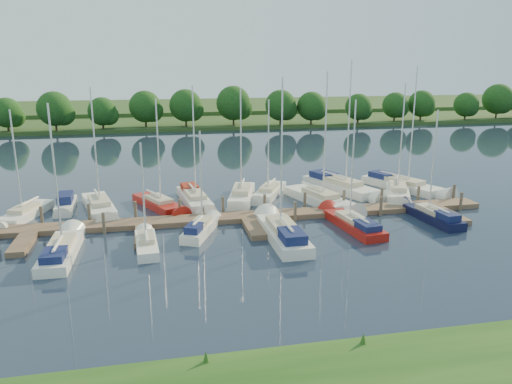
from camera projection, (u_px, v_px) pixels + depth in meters
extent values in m
plane|color=#1A2134|center=(270.00, 257.00, 32.07)|extent=(260.00, 260.00, 0.00)
cube|color=brown|center=(247.00, 217.00, 39.59)|extent=(40.00, 2.00, 0.40)
cube|color=brown|center=(22.00, 244.00, 33.65)|extent=(1.20, 4.00, 0.40)
cube|color=brown|center=(143.00, 236.00, 35.20)|extent=(1.20, 4.00, 0.40)
cube|color=brown|center=(254.00, 229.00, 36.75)|extent=(1.20, 4.00, 0.40)
cube|color=brown|center=(356.00, 222.00, 38.30)|extent=(1.20, 4.00, 0.40)
cube|color=brown|center=(450.00, 216.00, 39.86)|extent=(1.20, 4.00, 0.40)
cylinder|color=#473D33|center=(42.00, 219.00, 37.71)|extent=(0.24, 0.24, 2.00)
cylinder|color=#473D33|center=(90.00, 216.00, 38.38)|extent=(0.24, 0.24, 2.00)
cylinder|color=#473D33|center=(136.00, 214.00, 39.05)|extent=(0.24, 0.24, 2.00)
cylinder|color=#473D33|center=(180.00, 211.00, 39.72)|extent=(0.24, 0.24, 2.00)
cylinder|color=#473D33|center=(223.00, 209.00, 40.39)|extent=(0.24, 0.24, 2.00)
cylinder|color=#473D33|center=(265.00, 206.00, 41.06)|extent=(0.24, 0.24, 2.00)
cylinder|color=#473D33|center=(305.00, 204.00, 41.73)|extent=(0.24, 0.24, 2.00)
cylinder|color=#473D33|center=(344.00, 202.00, 42.40)|extent=(0.24, 0.24, 2.00)
cylinder|color=#473D33|center=(381.00, 199.00, 43.07)|extent=(0.24, 0.24, 2.00)
cylinder|color=#473D33|center=(418.00, 197.00, 43.74)|extent=(0.24, 0.24, 2.00)
cylinder|color=#473D33|center=(454.00, 195.00, 44.41)|extent=(0.24, 0.24, 2.00)
cylinder|color=#473D33|center=(104.00, 226.00, 36.16)|extent=(0.24, 0.24, 2.00)
cylinder|color=#473D33|center=(203.00, 220.00, 37.56)|extent=(0.24, 0.24, 2.00)
cylinder|color=#473D33|center=(295.00, 214.00, 38.96)|extent=(0.24, 0.24, 2.00)
cylinder|color=#473D33|center=(381.00, 209.00, 40.36)|extent=(0.24, 0.24, 2.00)
cylinder|color=#473D33|center=(461.00, 204.00, 41.75)|extent=(0.24, 0.24, 2.00)
cube|color=#29461B|center=(188.00, 120.00, 103.03)|extent=(180.00, 30.00, 0.60)
cube|color=#334E22|center=(181.00, 107.00, 126.61)|extent=(220.00, 40.00, 1.40)
cylinder|color=#38281C|center=(5.00, 127.00, 85.62)|extent=(0.36, 0.36, 2.35)
sphere|color=#16340E|center=(3.00, 110.00, 84.88)|extent=(5.48, 5.48, 5.48)
sphere|color=#16340E|center=(11.00, 115.00, 85.50)|extent=(3.91, 3.91, 3.91)
cylinder|color=#38281C|center=(65.00, 125.00, 87.94)|extent=(0.36, 0.36, 2.42)
sphere|color=#16340E|center=(63.00, 108.00, 87.18)|extent=(5.66, 5.66, 5.66)
sphere|color=#16340E|center=(71.00, 112.00, 87.82)|extent=(4.04, 4.04, 4.04)
cylinder|color=#38281C|center=(109.00, 125.00, 87.68)|extent=(0.36, 0.36, 2.42)
sphere|color=#16340E|center=(108.00, 108.00, 86.93)|extent=(5.65, 5.65, 5.65)
sphere|color=#16340E|center=(115.00, 113.00, 87.56)|extent=(4.03, 4.03, 4.03)
cylinder|color=#38281C|center=(149.00, 125.00, 87.88)|extent=(0.36, 0.36, 2.45)
sphere|color=#16340E|center=(148.00, 108.00, 87.11)|extent=(5.73, 5.73, 5.73)
sphere|color=#16340E|center=(156.00, 112.00, 87.75)|extent=(4.09, 4.09, 4.09)
cylinder|color=#38281C|center=(190.00, 123.00, 90.73)|extent=(0.36, 0.36, 2.41)
sphere|color=#16340E|center=(189.00, 107.00, 89.98)|extent=(5.62, 5.62, 5.62)
sphere|color=#16340E|center=(196.00, 111.00, 90.61)|extent=(4.02, 4.02, 4.02)
cylinder|color=#38281C|center=(236.00, 124.00, 90.70)|extent=(0.36, 0.36, 2.24)
sphere|color=#16340E|center=(236.00, 108.00, 90.00)|extent=(5.23, 5.23, 5.23)
sphere|color=#16340E|center=(242.00, 112.00, 90.60)|extent=(3.74, 3.74, 3.74)
cylinder|color=#38281C|center=(281.00, 122.00, 93.79)|extent=(0.36, 0.36, 2.04)
sphere|color=#16340E|center=(281.00, 109.00, 93.16)|extent=(4.75, 4.75, 4.75)
sphere|color=#16340E|center=(286.00, 112.00, 93.72)|extent=(3.39, 3.39, 3.39)
cylinder|color=#38281C|center=(318.00, 120.00, 95.51)|extent=(0.36, 0.36, 2.39)
sphere|color=#16340E|center=(319.00, 105.00, 94.76)|extent=(5.58, 5.58, 5.58)
sphere|color=#16340E|center=(324.00, 109.00, 95.39)|extent=(3.98, 3.98, 3.98)
cylinder|color=#38281C|center=(353.00, 118.00, 97.69)|extent=(0.36, 0.36, 2.72)
sphere|color=#16340E|center=(354.00, 101.00, 96.85)|extent=(6.34, 6.34, 6.34)
sphere|color=#16340E|center=(360.00, 105.00, 97.53)|extent=(4.53, 4.53, 4.53)
cylinder|color=#38281C|center=(389.00, 119.00, 98.06)|extent=(0.36, 0.36, 2.00)
sphere|color=#16340E|center=(390.00, 107.00, 97.44)|extent=(4.66, 4.66, 4.66)
sphere|color=#16340E|center=(394.00, 110.00, 97.99)|extent=(3.33, 3.33, 3.33)
cylinder|color=#38281C|center=(426.00, 118.00, 98.88)|extent=(0.36, 0.36, 2.54)
sphere|color=#16340E|center=(427.00, 102.00, 98.09)|extent=(5.92, 5.92, 5.92)
sphere|color=#16340E|center=(432.00, 106.00, 98.74)|extent=(4.23, 4.23, 4.23)
cylinder|color=#38281C|center=(462.00, 116.00, 99.66)|extent=(0.36, 0.36, 2.83)
sphere|color=#16340E|center=(464.00, 99.00, 98.77)|extent=(6.60, 6.60, 6.60)
sphere|color=#16340E|center=(469.00, 103.00, 99.48)|extent=(4.72, 4.72, 4.72)
cylinder|color=#38281C|center=(501.00, 117.00, 101.54)|extent=(0.36, 0.36, 2.09)
sphere|color=#16340E|center=(503.00, 105.00, 100.89)|extent=(4.88, 4.88, 4.88)
sphere|color=#16340E|center=(506.00, 108.00, 101.46)|extent=(3.48, 3.48, 3.48)
cube|color=white|center=(27.00, 215.00, 40.22)|extent=(3.40, 6.16, 1.01)
cone|color=white|center=(5.00, 227.00, 37.37)|extent=(1.43, 2.23, 0.83)
cube|color=#B8AC8E|center=(24.00, 209.00, 39.78)|extent=(2.01, 2.93, 0.46)
cylinder|color=silver|center=(16.00, 162.00, 38.50)|extent=(0.12, 0.12, 8.02)
cylinder|color=silver|center=(30.00, 201.00, 40.54)|extent=(0.91, 2.57, 0.10)
cylinder|color=white|center=(30.00, 201.00, 40.54)|extent=(0.92, 2.32, 0.20)
cube|color=white|center=(66.00, 207.00, 42.49)|extent=(1.66, 4.47, 0.93)
cone|color=white|center=(63.00, 214.00, 40.42)|extent=(0.79, 1.35, 0.73)
cube|color=#151D49|center=(65.00, 198.00, 42.30)|extent=(1.28, 2.48, 0.84)
cube|color=white|center=(99.00, 208.00, 42.10)|extent=(3.55, 7.32, 1.10)
cone|color=white|center=(106.00, 220.00, 39.01)|extent=(1.53, 2.63, 0.99)
cube|color=#B8AC8E|center=(99.00, 201.00, 41.62)|extent=(2.17, 3.43, 0.50)
cylinder|color=silver|center=(95.00, 147.00, 40.13)|extent=(0.12, 0.12, 9.53)
cylinder|color=silver|center=(97.00, 194.00, 42.44)|extent=(0.83, 3.11, 0.10)
cylinder|color=white|center=(97.00, 194.00, 42.44)|extent=(0.84, 2.79, 0.20)
cube|color=maroon|center=(158.00, 205.00, 42.97)|extent=(4.42, 6.56, 0.95)
cone|color=maroon|center=(176.00, 214.00, 40.51)|extent=(1.79, 2.41, 0.90)
cube|color=#B8AC8E|center=(159.00, 199.00, 42.58)|extent=(2.47, 3.19, 0.43)
cylinder|color=silver|center=(158.00, 151.00, 41.26)|extent=(0.12, 0.12, 8.66)
cylinder|color=silver|center=(154.00, 193.00, 43.23)|extent=(1.35, 2.64, 0.10)
cylinder|color=white|center=(154.00, 193.00, 43.23)|extent=(1.30, 2.40, 0.20)
cube|color=white|center=(194.00, 201.00, 44.32)|extent=(2.82, 7.25, 1.05)
cone|color=white|center=(203.00, 212.00, 41.09)|extent=(1.28, 2.57, 0.99)
cube|color=#B8AC8E|center=(195.00, 195.00, 43.83)|extent=(1.86, 3.34, 0.48)
cube|color=maroon|center=(190.00, 187.00, 45.94)|extent=(1.63, 2.27, 0.53)
cylinder|color=silver|center=(194.00, 143.00, 42.33)|extent=(0.12, 0.12, 9.54)
cylinder|color=silver|center=(192.00, 187.00, 44.70)|extent=(0.49, 3.17, 0.10)
cylinder|color=white|center=(192.00, 187.00, 44.70)|extent=(0.54, 2.83, 0.20)
cube|color=white|center=(242.00, 197.00, 45.36)|extent=(3.61, 7.10, 1.22)
cone|color=white|center=(239.00, 208.00, 42.06)|extent=(1.54, 2.56, 0.96)
cube|color=#B8AC8E|center=(242.00, 190.00, 44.83)|extent=(2.18, 3.34, 0.56)
cylinder|color=silver|center=(241.00, 142.00, 43.37)|extent=(0.12, 0.12, 9.23)
cylinder|color=silver|center=(243.00, 183.00, 45.71)|extent=(0.89, 3.00, 0.10)
cylinder|color=white|center=(243.00, 183.00, 45.71)|extent=(0.90, 2.69, 0.20)
cube|color=white|center=(270.00, 193.00, 46.89)|extent=(4.40, 6.22, 0.97)
cone|color=white|center=(261.00, 202.00, 44.05)|extent=(1.77, 2.30, 0.86)
cube|color=#B8AC8E|center=(269.00, 188.00, 46.46)|extent=(2.43, 3.04, 0.44)
cylinder|color=silver|center=(268.00, 146.00, 45.15)|extent=(0.12, 0.12, 8.28)
cylinder|color=silver|center=(272.00, 182.00, 47.22)|extent=(1.39, 2.48, 0.10)
cylinder|color=white|center=(272.00, 182.00, 47.22)|extent=(1.33, 2.26, 0.20)
cube|color=white|center=(318.00, 201.00, 44.32)|extent=(4.46, 8.16, 1.18)
cone|color=white|center=(346.00, 212.00, 40.99)|extent=(1.87, 2.95, 1.10)
cube|color=#B8AC8E|center=(321.00, 193.00, 43.79)|extent=(2.64, 3.87, 0.54)
cylinder|color=silver|center=(325.00, 136.00, 42.14)|extent=(0.12, 0.12, 10.61)
cylinder|color=silver|center=(313.00, 186.00, 44.68)|extent=(1.16, 3.40, 0.10)
cylinder|color=white|center=(313.00, 186.00, 44.68)|extent=(1.13, 3.06, 0.20)
cube|color=white|center=(339.00, 189.00, 48.44)|extent=(5.39, 8.80, 1.24)
cone|color=white|center=(372.00, 199.00, 45.00)|extent=(2.22, 3.22, 1.19)
cube|color=#B8AC8E|center=(343.00, 182.00, 47.89)|extent=(3.09, 4.23, 0.56)
cube|color=#151D49|center=(324.00, 175.00, 50.14)|extent=(2.50, 3.00, 0.62)
cylinder|color=silver|center=(349.00, 124.00, 46.12)|extent=(0.12, 0.12, 11.51)
cylinder|color=silver|center=(334.00, 175.00, 48.81)|extent=(1.52, 3.60, 0.10)
cylinder|color=white|center=(334.00, 175.00, 48.81)|extent=(1.46, 3.24, 0.20)
cube|color=white|center=(397.00, 194.00, 46.71)|extent=(4.85, 7.29, 1.16)
cone|color=white|center=(398.00, 204.00, 43.36)|extent=(1.97, 2.68, 1.00)
cube|color=#B8AC8E|center=(398.00, 187.00, 46.18)|extent=(2.72, 3.54, 0.53)
cylinder|color=silver|center=(402.00, 137.00, 44.66)|extent=(0.12, 0.12, 9.61)
cylinder|color=silver|center=(398.00, 180.00, 47.08)|extent=(1.46, 2.94, 0.10)
cylinder|color=white|center=(398.00, 180.00, 47.08)|extent=(1.40, 2.66, 0.20)
cube|color=white|center=(401.00, 187.00, 49.01)|extent=(5.62, 8.36, 1.13)
cone|color=white|center=(438.00, 196.00, 45.87)|extent=(2.27, 3.07, 1.14)
cube|color=#B8AC8E|center=(405.00, 181.00, 48.51)|extent=(3.15, 4.06, 0.52)
cube|color=#151D49|center=(383.00, 175.00, 50.55)|extent=(2.51, 2.90, 0.57)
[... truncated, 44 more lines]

